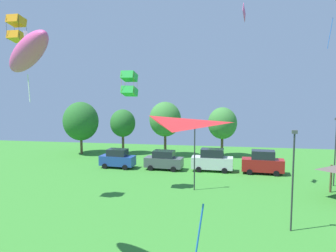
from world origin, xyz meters
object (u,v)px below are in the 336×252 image
parked_car_third_from_left (212,160)px  light_post_0 (195,151)px  kite_flying_7 (17,29)px  light_post_2 (293,175)px  treeline_tree_0 (81,121)px  parked_car_leftmost (118,159)px  parked_car_second_from_left (164,160)px  light_post_1 (335,148)px  parked_car_rightmost_in_row (263,163)px  kite_flying_5 (27,53)px  treeline_tree_2 (165,119)px  kite_flying_6 (232,164)px  treeline_tree_1 (123,123)px  kite_flying_4 (129,84)px  treeline_tree_3 (222,123)px  kite_flying_0 (244,12)px

parked_car_third_from_left → light_post_0: size_ratio=0.71×
kite_flying_7 → light_post_2: bearing=-6.8°
light_post_0 → treeline_tree_0: bearing=139.2°
parked_car_leftmost → parked_car_second_from_left: (5.67, 0.01, -0.01)m
parked_car_third_from_left → light_post_1: bearing=-17.0°
parked_car_rightmost_in_row → kite_flying_5: bearing=-116.1°
kite_flying_5 → kite_flying_7: 13.12m
parked_car_rightmost_in_row → light_post_0: light_post_0 is taller
light_post_0 → treeline_tree_2: (-5.56, 15.87, 1.45)m
light_post_0 → light_post_1: bearing=15.0°
kite_flying_6 → treeline_tree_1: (-14.98, 39.46, -3.22)m
treeline_tree_0 → treeline_tree_2: 12.35m
kite_flying_4 → parked_car_third_from_left: size_ratio=0.49×
parked_car_third_from_left → treeline_tree_3: 9.67m
kite_flying_0 → parked_car_leftmost: 21.97m
parked_car_leftmost → light_post_2: (17.37, -16.16, 2.74)m
parked_car_rightmost_in_row → parked_car_second_from_left: bearing=-177.0°
kite_flying_7 → parked_car_second_from_left: 21.35m
kite_flying_5 → parked_car_third_from_left: (8.18, 24.37, -10.19)m
kite_flying_0 → parked_car_second_from_left: kite_flying_0 is taller
light_post_2 → kite_flying_6: bearing=-106.6°
light_post_0 → kite_flying_6: bearing=-82.4°
kite_flying_7 → parked_car_leftmost: 19.44m
parked_car_third_from_left → light_post_1: (12.13, -4.21, 2.53)m
light_post_2 → light_post_0: bearing=131.0°
treeline_tree_1 → treeline_tree_3: bearing=1.5°
parked_car_third_from_left → treeline_tree_2: (-6.93, 8.04, 3.93)m
light_post_2 → treeline_tree_2: bearing=118.0°
kite_flying_0 → treeline_tree_3: 19.59m
kite_flying_0 → parked_car_third_from_left: size_ratio=0.37×
kite_flying_4 → treeline_tree_2: size_ratio=0.31×
kite_flying_6 → light_post_0: (-3.08, 22.99, -3.94)m
light_post_1 → kite_flying_6: bearing=-111.4°
kite_flying_7 → treeline_tree_2: size_ratio=0.28×
treeline_tree_3 → parked_car_third_from_left: bearing=-96.4°
kite_flying_6 → light_post_0: size_ratio=0.64×
light_post_2 → treeline_tree_2: treeline_tree_2 is taller
kite_flying_0 → kite_flying_4: (-10.26, -2.60, -6.51)m
parked_car_rightmost_in_row → treeline_tree_2: size_ratio=0.62×
treeline_tree_3 → kite_flying_0: bearing=-82.7°
light_post_0 → light_post_1: 13.98m
parked_car_second_from_left → treeline_tree_1: bearing=135.8°
kite_flying_6 → treeline_tree_1: 42.33m
kite_flying_6 → kite_flying_7: (-17.03, 17.05, 6.76)m
kite_flying_5 → light_post_1: size_ratio=0.72×
kite_flying_5 → kite_flying_4: bearing=86.7°
parked_car_second_from_left → parked_car_third_from_left: bearing=6.6°
parked_car_leftmost → parked_car_rightmost_in_row: 17.02m
kite_flying_4 → parked_car_rightmost_in_row: 17.92m
kite_flying_5 → light_post_0: 19.48m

